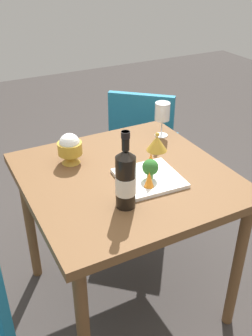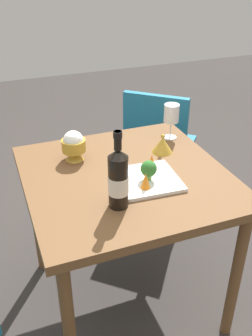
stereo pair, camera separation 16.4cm
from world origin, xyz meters
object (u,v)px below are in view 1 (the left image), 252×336
(serving_plate, at_px, (149,178))
(carrot_garnish_left, at_px, (149,179))
(chair_by_wall, at_px, (143,138))
(wine_bottle, at_px, (126,179))
(wine_glass, at_px, (162,112))
(rice_bowl_lid, at_px, (157,143))
(carrot_garnish_right, at_px, (151,160))
(broccoli_floret, at_px, (150,168))
(rice_bowl, at_px, (70,148))

(serving_plate, bearing_deg, carrot_garnish_left, 148.39)
(chair_by_wall, distance_m, wine_bottle, 1.11)
(wine_bottle, bearing_deg, wine_glass, -44.24)
(rice_bowl_lid, bearing_deg, chair_by_wall, -23.85)
(carrot_garnish_right, bearing_deg, chair_by_wall, -27.67)
(wine_bottle, distance_m, rice_bowl_lid, 0.48)
(rice_bowl_lid, bearing_deg, broccoli_floret, 142.75)
(wine_glass, distance_m, rice_bowl_lid, 0.19)
(chair_by_wall, relative_size, broccoli_floret, 9.91)
(carrot_garnish_left, height_order, carrot_garnish_right, carrot_garnish_right)
(wine_glass, distance_m, broccoli_floret, 0.45)
(chair_by_wall, height_order, wine_bottle, wine_bottle)
(carrot_garnish_right, bearing_deg, rice_bowl, 51.23)
(chair_by_wall, xyz_separation_m, wine_bottle, (-0.88, 0.58, 0.35))
(rice_bowl_lid, relative_size, carrot_garnish_left, 1.48)
(serving_plate, bearing_deg, broccoli_floret, 164.44)
(carrot_garnish_left, xyz_separation_m, carrot_garnish_right, (0.13, -0.08, 0.00))
(broccoli_floret, bearing_deg, rice_bowl_lid, -37.25)
(wine_glass, bearing_deg, rice_bowl, 95.45)
(rice_bowl, bearing_deg, carrot_garnish_left, -150.93)
(rice_bowl_lid, xyz_separation_m, broccoli_floret, (-0.23, 0.17, 0.03))
(chair_by_wall, distance_m, broccoli_floret, 0.92)
(wine_bottle, relative_size, rice_bowl_lid, 3.10)
(carrot_garnish_left, bearing_deg, carrot_garnish_right, -33.18)
(broccoli_floret, distance_m, carrot_garnish_left, 0.07)
(rice_bowl, xyz_separation_m, serving_plate, (-0.29, -0.24, -0.07))
(chair_by_wall, distance_m, carrot_garnish_left, 0.98)
(wine_bottle, bearing_deg, carrot_garnish_right, -50.07)
(chair_by_wall, height_order, carrot_garnish_right, chair_by_wall)
(chair_by_wall, relative_size, rice_bowl, 6.00)
(chair_by_wall, bearing_deg, rice_bowl, -102.98)
(rice_bowl, bearing_deg, serving_plate, -140.80)
(rice_bowl_lid, bearing_deg, carrot_garnish_left, 143.29)
(rice_bowl_lid, distance_m, serving_plate, 0.27)
(wine_bottle, relative_size, wine_glass, 1.73)
(carrot_garnish_right, bearing_deg, rice_bowl_lid, -39.54)
(chair_by_wall, height_order, wine_glass, wine_glass)
(chair_by_wall, bearing_deg, serving_plate, -77.14)
(chair_by_wall, height_order, broccoli_floret, broccoli_floret)
(chair_by_wall, xyz_separation_m, rice_bowl, (-0.47, 0.65, 0.30))
(carrot_garnish_left, bearing_deg, serving_plate, -31.61)
(wine_glass, height_order, serving_plate, wine_glass)
(rice_bowl, relative_size, broccoli_floret, 1.65)
(rice_bowl, bearing_deg, chair_by_wall, -54.15)
(rice_bowl, relative_size, serving_plate, 0.53)
(rice_bowl_lid, relative_size, broccoli_floret, 1.17)
(wine_glass, bearing_deg, carrot_garnish_left, 142.31)
(carrot_garnish_left, distance_m, carrot_garnish_right, 0.16)
(wine_bottle, xyz_separation_m, broccoli_floret, (0.11, -0.17, -0.06))
(broccoli_floret, bearing_deg, serving_plate, -15.56)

